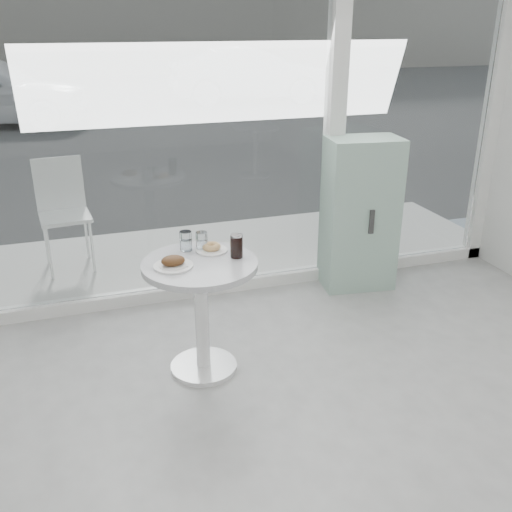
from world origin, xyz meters
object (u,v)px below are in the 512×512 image
object	(u,v)px
mint_cabinet	(360,214)
plate_fritter	(174,263)
plate_donut	(211,248)
cola_glass	(237,246)
water_tumbler_b	(202,242)
patio_chair	(63,207)
main_table	(201,294)
water_tumbler_a	(186,242)
car_silver	(251,75)

from	to	relation	value
mint_cabinet	plate_fritter	bearing A→B (deg)	-144.74
plate_donut	cola_glass	xyz separation A→B (m)	(0.13, -0.15, 0.05)
plate_fritter	cola_glass	xyz separation A→B (m)	(0.40, 0.03, 0.05)
water_tumbler_b	cola_glass	size ratio (longest dim) A/B	0.83
patio_chair	plate_fritter	xyz separation A→B (m)	(0.63, -2.00, 0.19)
main_table	water_tumbler_b	xyz separation A→B (m)	(0.06, 0.18, 0.27)
plate_fritter	cola_glass	bearing A→B (deg)	3.80
water_tumbler_b	plate_donut	bearing A→B (deg)	-31.66
main_table	plate_donut	size ratio (longest dim) A/B	3.78
water_tumbler_a	cola_glass	size ratio (longest dim) A/B	0.85
car_silver	cola_glass	distance (m)	13.15
main_table	water_tumbler_a	world-z (taller)	water_tumbler_a
plate_donut	mint_cabinet	bearing A→B (deg)	26.62
car_silver	plate_donut	size ratio (longest dim) A/B	21.89
cola_glass	mint_cabinet	bearing A→B (deg)	33.34
car_silver	water_tumbler_b	world-z (taller)	car_silver
main_table	car_silver	world-z (taller)	car_silver
main_table	car_silver	distance (m)	13.24
main_table	water_tumbler_a	bearing A→B (deg)	99.82
patio_chair	cola_glass	world-z (taller)	patio_chair
car_silver	water_tumbler_a	bearing A→B (deg)	165.74
car_silver	plate_donut	distance (m)	13.06
car_silver	plate_fritter	world-z (taller)	car_silver
plate_fritter	plate_donut	bearing A→B (deg)	31.87
car_silver	cola_glass	size ratio (longest dim) A/B	29.83
cola_glass	water_tumbler_a	bearing A→B (deg)	142.48
water_tumbler_b	car_silver	bearing A→B (deg)	70.94
plate_donut	water_tumbler_a	distance (m)	0.17
patio_chair	car_silver	size ratio (longest dim) A/B	0.22
car_silver	water_tumbler_b	xyz separation A→B (m)	(-4.26, -12.33, 0.09)
patio_chair	cola_glass	size ratio (longest dim) A/B	6.55
main_table	water_tumbler_b	world-z (taller)	water_tumbler_b
plate_fritter	cola_glass	distance (m)	0.41
car_silver	plate_donut	bearing A→B (deg)	166.47
patio_chair	plate_donut	bearing A→B (deg)	-68.77
car_silver	cola_glass	world-z (taller)	car_silver
water_tumbler_a	cola_glass	distance (m)	0.35
water_tumbler_b	main_table	bearing A→B (deg)	-107.61
plate_donut	cola_glass	bearing A→B (deg)	-48.96
plate_fritter	water_tumbler_b	xyz separation A→B (m)	(0.22, 0.21, 0.03)
main_table	plate_fritter	xyz separation A→B (m)	(-0.16, -0.02, 0.25)
main_table	car_silver	bearing A→B (deg)	70.96
water_tumbler_a	car_silver	bearing A→B (deg)	70.49
car_silver	main_table	bearing A→B (deg)	166.21
water_tumbler_a	water_tumbler_b	size ratio (longest dim) A/B	1.03
mint_cabinet	plate_fritter	xyz separation A→B (m)	(-1.73, -0.90, 0.16)
mint_cabinet	cola_glass	size ratio (longest dim) A/B	8.55
patio_chair	plate_fritter	bearing A→B (deg)	-77.67
plate_fritter	plate_donut	world-z (taller)	plate_fritter
car_silver	water_tumbler_a	xyz separation A→B (m)	(-4.35, -12.29, 0.09)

